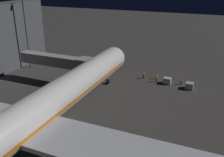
{
  "coord_description": "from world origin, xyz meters",
  "views": [
    {
      "loc": [
        -23.56,
        31.96,
        24.35
      ],
      "look_at": [
        -3.0,
        -15.81,
        3.5
      ],
      "focal_mm": 40.7,
      "sensor_mm": 36.0,
      "label": 1
    }
  ],
  "objects_px": {
    "apron_floodlight_mast": "(26,27)",
    "ground_crew_marshaller_fwd": "(156,78)",
    "jet_bridge": "(61,61)",
    "ground_crew_near_nose_gear": "(181,81)",
    "airliner_at_gate": "(24,122)",
    "baggage_container_near_belt": "(167,81)",
    "baggage_container_mid_row": "(189,86)",
    "traffic_cone_nose_starboard": "(109,74)",
    "traffic_cone_nose_port": "(124,76)",
    "ground_crew_by_tug": "(144,75)",
    "ground_crew_under_port_wing": "(157,75)"
  },
  "relations": [
    {
      "from": "apron_floodlight_mast",
      "to": "ground_crew_marshaller_fwd",
      "type": "xyz_separation_m",
      "value": [
        -36.07,
        -3.65,
        -10.69
      ]
    },
    {
      "from": "jet_bridge",
      "to": "ground_crew_near_nose_gear",
      "type": "distance_m",
      "value": 29.41
    },
    {
      "from": "airliner_at_gate",
      "to": "jet_bridge",
      "type": "xyz_separation_m",
      "value": [
        10.59,
        -25.0,
        0.1
      ]
    },
    {
      "from": "baggage_container_near_belt",
      "to": "ground_crew_marshaller_fwd",
      "type": "height_order",
      "value": "ground_crew_marshaller_fwd"
    },
    {
      "from": "baggage_container_mid_row",
      "to": "traffic_cone_nose_starboard",
      "type": "relative_size",
      "value": 3.15
    },
    {
      "from": "traffic_cone_nose_port",
      "to": "ground_crew_near_nose_gear",
      "type": "bearing_deg",
      "value": -175.62
    },
    {
      "from": "airliner_at_gate",
      "to": "ground_crew_near_nose_gear",
      "type": "distance_m",
      "value": 39.34
    },
    {
      "from": "jet_bridge",
      "to": "ground_crew_by_tug",
      "type": "height_order",
      "value": "jet_bridge"
    },
    {
      "from": "airliner_at_gate",
      "to": "baggage_container_mid_row",
      "type": "height_order",
      "value": "airliner_at_gate"
    },
    {
      "from": "ground_crew_marshaller_fwd",
      "to": "ground_crew_near_nose_gear",
      "type": "bearing_deg",
      "value": -172.71
    },
    {
      "from": "apron_floodlight_mast",
      "to": "traffic_cone_nose_port",
      "type": "bearing_deg",
      "value": -173.18
    },
    {
      "from": "baggage_container_near_belt",
      "to": "apron_floodlight_mast",
      "type": "bearing_deg",
      "value": 5.28
    },
    {
      "from": "airliner_at_gate",
      "to": "jet_bridge",
      "type": "relative_size",
      "value": 3.65
    },
    {
      "from": "ground_crew_near_nose_gear",
      "to": "ground_crew_by_tug",
      "type": "distance_m",
      "value": 9.56
    },
    {
      "from": "baggage_container_near_belt",
      "to": "ground_crew_marshaller_fwd",
      "type": "distance_m",
      "value": 2.74
    },
    {
      "from": "airliner_at_gate",
      "to": "ground_crew_under_port_wing",
      "type": "height_order",
      "value": "airliner_at_gate"
    },
    {
      "from": "ground_crew_under_port_wing",
      "to": "traffic_cone_nose_port",
      "type": "relative_size",
      "value": 3.13
    },
    {
      "from": "ground_crew_by_tug",
      "to": "traffic_cone_nose_starboard",
      "type": "xyz_separation_m",
      "value": [
        9.17,
        1.37,
        -0.66
      ]
    },
    {
      "from": "baggage_container_mid_row",
      "to": "ground_crew_by_tug",
      "type": "distance_m",
      "value": 11.94
    },
    {
      "from": "ground_crew_by_tug",
      "to": "traffic_cone_nose_starboard",
      "type": "relative_size",
      "value": 3.08
    },
    {
      "from": "jet_bridge",
      "to": "ground_crew_near_nose_gear",
      "type": "bearing_deg",
      "value": -158.98
    },
    {
      "from": "ground_crew_marshaller_fwd",
      "to": "ground_crew_by_tug",
      "type": "height_order",
      "value": "ground_crew_marshaller_fwd"
    },
    {
      "from": "ground_crew_near_nose_gear",
      "to": "ground_crew_by_tug",
      "type": "height_order",
      "value": "ground_crew_near_nose_gear"
    },
    {
      "from": "apron_floodlight_mast",
      "to": "ground_crew_under_port_wing",
      "type": "bearing_deg",
      "value": -170.82
    },
    {
      "from": "baggage_container_mid_row",
      "to": "ground_crew_marshaller_fwd",
      "type": "distance_m",
      "value": 8.22
    },
    {
      "from": "baggage_container_mid_row",
      "to": "airliner_at_gate",
      "type": "bearing_deg",
      "value": 60.82
    },
    {
      "from": "ground_crew_by_tug",
      "to": "traffic_cone_nose_starboard",
      "type": "distance_m",
      "value": 9.3
    },
    {
      "from": "traffic_cone_nose_port",
      "to": "ground_crew_under_port_wing",
      "type": "bearing_deg",
      "value": -162.88
    },
    {
      "from": "apron_floodlight_mast",
      "to": "baggage_container_mid_row",
      "type": "distance_m",
      "value": 45.61
    },
    {
      "from": "airliner_at_gate",
      "to": "ground_crew_under_port_wing",
      "type": "relative_size",
      "value": 41.13
    },
    {
      "from": "baggage_container_near_belt",
      "to": "traffic_cone_nose_starboard",
      "type": "relative_size",
      "value": 3.3
    },
    {
      "from": "apron_floodlight_mast",
      "to": "ground_crew_by_tug",
      "type": "bearing_deg",
      "value": -171.79
    },
    {
      "from": "airliner_at_gate",
      "to": "jet_bridge",
      "type": "height_order",
      "value": "airliner_at_gate"
    },
    {
      "from": "jet_bridge",
      "to": "baggage_container_near_belt",
      "type": "distance_m",
      "value": 26.18
    },
    {
      "from": "baggage_container_mid_row",
      "to": "ground_crew_marshaller_fwd",
      "type": "height_order",
      "value": "ground_crew_marshaller_fwd"
    },
    {
      "from": "ground_crew_marshaller_fwd",
      "to": "traffic_cone_nose_port",
      "type": "height_order",
      "value": "ground_crew_marshaller_fwd"
    },
    {
      "from": "airliner_at_gate",
      "to": "apron_floodlight_mast",
      "type": "distance_m",
      "value": 40.64
    },
    {
      "from": "baggage_container_near_belt",
      "to": "traffic_cone_nose_port",
      "type": "height_order",
      "value": "baggage_container_near_belt"
    },
    {
      "from": "apron_floodlight_mast",
      "to": "traffic_cone_nose_port",
      "type": "distance_m",
      "value": 30.15
    },
    {
      "from": "ground_crew_by_tug",
      "to": "traffic_cone_nose_starboard",
      "type": "bearing_deg",
      "value": 8.52
    },
    {
      "from": "baggage_container_near_belt",
      "to": "ground_crew_near_nose_gear",
      "type": "height_order",
      "value": "ground_crew_near_nose_gear"
    },
    {
      "from": "ground_crew_under_port_wing",
      "to": "traffic_cone_nose_starboard",
      "type": "bearing_deg",
      "value": 11.21
    },
    {
      "from": "ground_crew_near_nose_gear",
      "to": "baggage_container_mid_row",
      "type": "bearing_deg",
      "value": 138.86
    },
    {
      "from": "ground_crew_near_nose_gear",
      "to": "ground_crew_marshaller_fwd",
      "type": "height_order",
      "value": "ground_crew_marshaller_fwd"
    },
    {
      "from": "airliner_at_gate",
      "to": "ground_crew_near_nose_gear",
      "type": "relative_size",
      "value": 41.72
    },
    {
      "from": "apron_floodlight_mast",
      "to": "ground_crew_near_nose_gear",
      "type": "xyz_separation_m",
      "value": [
        -42.02,
        -4.41,
        -10.77
      ]
    },
    {
      "from": "ground_crew_by_tug",
      "to": "ground_crew_under_port_wing",
      "type": "bearing_deg",
      "value": -161.3
    },
    {
      "from": "ground_crew_under_port_wing",
      "to": "baggage_container_mid_row",
      "type": "bearing_deg",
      "value": 159.19
    },
    {
      "from": "ground_crew_under_port_wing",
      "to": "ground_crew_marshaller_fwd",
      "type": "bearing_deg",
      "value": 101.62
    },
    {
      "from": "jet_bridge",
      "to": "ground_crew_under_port_wing",
      "type": "distance_m",
      "value": 24.27
    }
  ]
}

